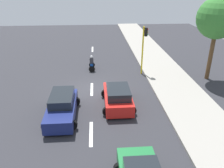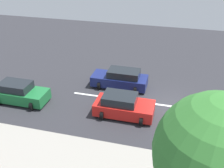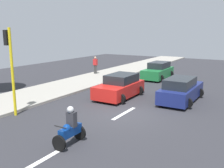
% 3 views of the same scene
% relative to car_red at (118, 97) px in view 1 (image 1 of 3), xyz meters
% --- Properties ---
extents(ground_plane, '(40.00, 60.00, 0.10)m').
position_rel_car_red_xyz_m(ground_plane, '(-1.87, 2.88, -0.76)').
color(ground_plane, '#2D2D33').
extents(sidewalk, '(4.00, 60.00, 0.15)m').
position_rel_car_red_xyz_m(sidewalk, '(5.13, 2.88, -0.64)').
color(sidewalk, '#9E998E').
rests_on(sidewalk, ground).
extents(lane_stripe_north, '(0.20, 2.40, 0.01)m').
position_rel_car_red_xyz_m(lane_stripe_north, '(-1.87, -3.12, -0.70)').
color(lane_stripe_north, white).
rests_on(lane_stripe_north, ground).
extents(lane_stripe_mid, '(0.20, 2.40, 0.01)m').
position_rel_car_red_xyz_m(lane_stripe_mid, '(-1.87, 2.88, -0.70)').
color(lane_stripe_mid, white).
rests_on(lane_stripe_mid, ground).
extents(lane_stripe_south, '(0.20, 2.40, 0.01)m').
position_rel_car_red_xyz_m(lane_stripe_south, '(-1.87, 8.88, -0.70)').
color(lane_stripe_south, white).
rests_on(lane_stripe_south, ground).
extents(lane_stripe_far_south, '(0.20, 2.40, 0.01)m').
position_rel_car_red_xyz_m(lane_stripe_far_south, '(-1.87, 14.88, -0.70)').
color(lane_stripe_far_south, white).
rests_on(lane_stripe_far_south, ground).
extents(car_red, '(2.27, 3.95, 1.52)m').
position_rel_car_red_xyz_m(car_red, '(0.00, 0.00, 0.00)').
color(car_red, red).
rests_on(car_red, ground).
extents(car_dark_blue, '(2.15, 4.41, 1.52)m').
position_rel_car_red_xyz_m(car_dark_blue, '(-3.75, -1.07, 0.00)').
color(car_dark_blue, navy).
rests_on(car_dark_blue, ground).
extents(motorcycle, '(0.60, 1.30, 1.53)m').
position_rel_car_red_xyz_m(motorcycle, '(-1.89, 7.34, -0.07)').
color(motorcycle, black).
rests_on(motorcycle, ground).
extents(traffic_light_corner, '(0.49, 0.24, 4.50)m').
position_rel_car_red_xyz_m(traffic_light_corner, '(2.97, 6.03, 2.22)').
color(traffic_light_corner, yellow).
rests_on(traffic_light_corner, ground).
extents(street_tree_center, '(3.45, 3.45, 7.12)m').
position_rel_car_red_xyz_m(street_tree_center, '(8.65, 4.41, 4.64)').
color(street_tree_center, brown).
rests_on(street_tree_center, ground).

